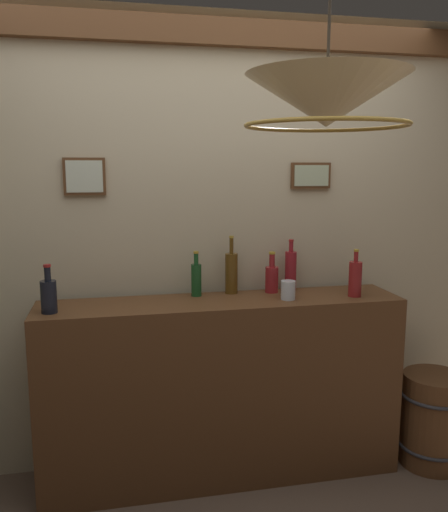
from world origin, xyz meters
The scene contains 11 objects.
panelled_rear_partition centered at (0.00, 1.10, 1.35)m, with size 3.18×0.15×2.56m.
bar_shelf_unit centered at (0.00, 0.82, 0.51)m, with size 1.96×0.40×1.01m, color brown.
liquor_bottle_gin centered at (0.74, 0.76, 1.12)m, with size 0.07×0.07×0.26m.
liquor_bottle_port centered at (-0.88, 0.75, 1.10)m, with size 0.08×0.08×0.24m.
liquor_bottle_scotch centered at (0.31, 0.94, 1.10)m, with size 0.07×0.07×0.23m.
liquor_bottle_rye centered at (-0.12, 0.95, 1.11)m, with size 0.06×0.06×0.25m.
liquor_bottle_amaro centered at (0.08, 0.97, 1.13)m, with size 0.07×0.07×0.33m.
liquor_bottle_whiskey centered at (0.44, 0.98, 1.13)m, with size 0.07×0.07×0.30m.
glass_tumbler_rocks centered at (0.35, 0.77, 1.06)m, with size 0.08×0.08×0.10m.
pendant_lamp centered at (0.25, 0.05, 1.96)m, with size 0.63×0.63×0.58m.
wooden_barrel centered at (1.22, 0.68, 0.27)m, with size 0.39×0.39×0.54m.
Camera 1 is at (-0.56, -1.89, 1.72)m, focal length 37.23 mm.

